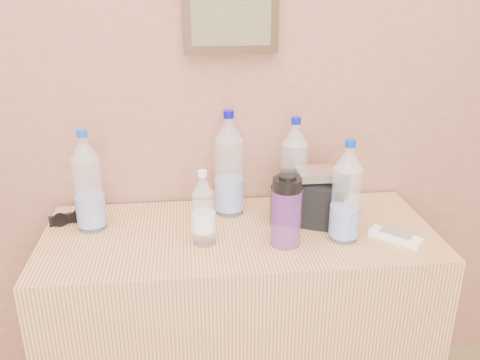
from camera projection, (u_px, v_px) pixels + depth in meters
name	position (u px, v px, depth m)	size (l,w,h in m)	color
picture_frame	(231.00, 12.00, 1.58)	(0.30, 0.03, 0.25)	#382311
dresser	(239.00, 331.00, 1.73)	(1.22, 0.51, 0.76)	tan
pet_large_a	(88.00, 186.00, 1.56)	(0.09, 0.09, 0.32)	silver
pet_large_b	(229.00, 169.00, 1.66)	(0.10, 0.10, 0.35)	silver
pet_large_c	(294.00, 170.00, 1.69)	(0.09, 0.09, 0.32)	silver
pet_large_d	(346.00, 197.00, 1.49)	(0.09, 0.09, 0.31)	silver
pet_small	(204.00, 212.00, 1.48)	(0.07, 0.07, 0.23)	#ADC2D2
nalgene_bottle	(286.00, 211.00, 1.48)	(0.09, 0.09, 0.22)	purple
sunglasses	(69.00, 218.00, 1.64)	(0.12, 0.05, 0.03)	black
ac_remote	(395.00, 237.00, 1.53)	(0.15, 0.05, 0.02)	white
toiletry_bag	(311.00, 197.00, 1.64)	(0.23, 0.16, 0.15)	black
foil_packet	(317.00, 174.00, 1.59)	(0.12, 0.10, 0.03)	silver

